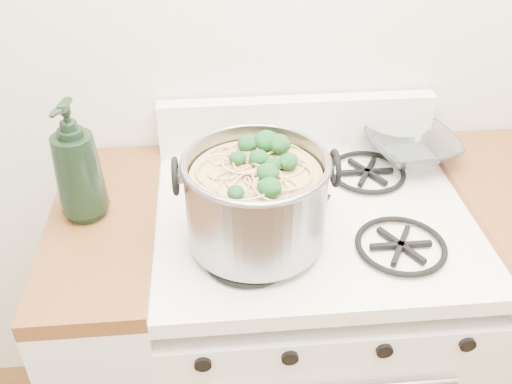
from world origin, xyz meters
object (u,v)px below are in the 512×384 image
(gas_range, at_px, (304,341))
(spatula, at_px, (305,200))
(stock_pot, at_px, (256,200))
(glass_bowl, at_px, (410,152))
(bottle, at_px, (76,161))

(gas_range, relative_size, spatula, 2.98)
(gas_range, distance_m, stock_pot, 0.61)
(glass_bowl, relative_size, bottle, 0.33)
(gas_range, relative_size, bottle, 3.17)
(glass_bowl, bearing_deg, spatula, -148.93)
(gas_range, xyz_separation_m, glass_bowl, (0.30, 0.21, 0.50))
(glass_bowl, distance_m, bottle, 0.87)
(stock_pot, height_order, bottle, bottle)
(spatula, distance_m, bottle, 0.54)
(gas_range, height_order, glass_bowl, glass_bowl)
(stock_pot, bearing_deg, glass_bowl, 34.04)
(gas_range, distance_m, glass_bowl, 0.62)
(stock_pot, relative_size, glass_bowl, 3.56)
(gas_range, xyz_separation_m, stock_pot, (-0.15, -0.10, 0.59))
(stock_pot, relative_size, spatula, 1.11)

